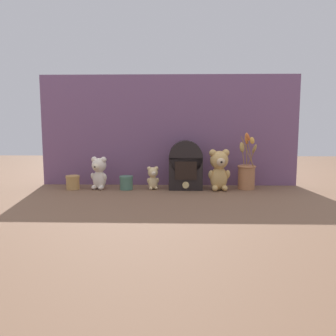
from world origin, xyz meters
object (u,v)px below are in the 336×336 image
at_px(teddy_bear_medium, 99,172).
at_px(vintage_radio, 186,165).
at_px(teddy_bear_large, 219,169).
at_px(decorative_tin_short, 73,182).
at_px(decorative_tin_tall, 126,183).
at_px(flower_vase, 247,173).
at_px(teddy_bear_small, 153,177).

xyz_separation_m(teddy_bear_medium, vintage_radio, (0.49, 0.01, 0.04)).
bearing_deg(teddy_bear_large, decorative_tin_short, 179.65).
bearing_deg(decorative_tin_tall, teddy_bear_large, -0.33).
relative_size(flower_vase, vintage_radio, 1.16).
height_order(flower_vase, vintage_radio, flower_vase).
distance_m(decorative_tin_tall, decorative_tin_short, 0.30).
bearing_deg(teddy_bear_small, flower_vase, 2.40).
bearing_deg(decorative_tin_tall, decorative_tin_short, 179.61).
xyz_separation_m(teddy_bear_medium, decorative_tin_short, (-0.15, -0.01, -0.06)).
height_order(teddy_bear_small, vintage_radio, vintage_radio).
xyz_separation_m(vintage_radio, decorative_tin_tall, (-0.33, -0.02, -0.10)).
xyz_separation_m(teddy_bear_small, decorative_tin_tall, (-0.15, -0.01, -0.03)).
bearing_deg(teddy_bear_large, decorative_tin_tall, 179.67).
bearing_deg(teddy_bear_large, teddy_bear_small, 177.23).
bearing_deg(decorative_tin_short, teddy_bear_large, -0.35).
bearing_deg(decorative_tin_tall, vintage_radio, 3.87).
height_order(vintage_radio, decorative_tin_tall, vintage_radio).
distance_m(teddy_bear_large, teddy_bear_small, 0.37).
relative_size(decorative_tin_tall, decorative_tin_short, 0.98).
bearing_deg(teddy_bear_medium, flower_vase, 1.92).
bearing_deg(teddy_bear_small, decorative_tin_tall, -174.30).
relative_size(teddy_bear_medium, decorative_tin_tall, 2.41).
bearing_deg(teddy_bear_large, vintage_radio, 172.16).
bearing_deg(decorative_tin_short, vintage_radio, 1.84).
bearing_deg(teddy_bear_large, flower_vase, 14.09).
xyz_separation_m(decorative_tin_tall, decorative_tin_short, (-0.30, 0.00, 0.00)).
bearing_deg(decorative_tin_short, teddy_bear_small, 1.62).
height_order(teddy_bear_large, vintage_radio, vintage_radio).
xyz_separation_m(teddy_bear_large, teddy_bear_medium, (-0.67, 0.01, -0.02)).
bearing_deg(teddy_bear_large, teddy_bear_medium, 178.98).
distance_m(vintage_radio, decorative_tin_short, 0.64).
relative_size(teddy_bear_large, vintage_radio, 0.83).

